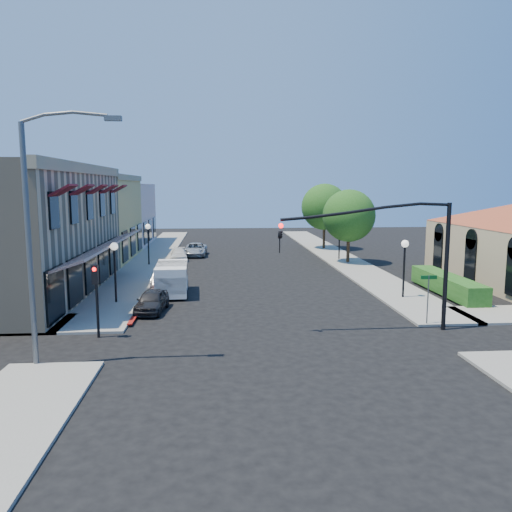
{
  "coord_description": "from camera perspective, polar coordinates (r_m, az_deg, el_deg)",
  "views": [
    {
      "loc": [
        -2.61,
        -20.67,
        6.75
      ],
      "look_at": [
        -0.34,
        8.78,
        2.6
      ],
      "focal_mm": 35.0,
      "sensor_mm": 36.0,
      "label": 1
    }
  ],
  "objects": [
    {
      "name": "parked_car_b",
      "position": [
        34.41,
        -10.34,
        -2.34
      ],
      "size": [
        1.58,
        4.03,
        1.3
      ],
      "primitive_type": "imported",
      "rotation": [
        0.0,
        0.0,
        -0.05
      ],
      "color": "silver",
      "rests_on": "ground"
    },
    {
      "name": "lamppost_right_near",
      "position": [
        31.01,
        16.62,
        0.22
      ],
      "size": [
        0.44,
        0.44,
        3.57
      ],
      "color": "black",
      "rests_on": "ground"
    },
    {
      "name": "sidewalk_left",
      "position": [
        48.53,
        -11.64,
        -0.09
      ],
      "size": [
        3.5,
        50.0,
        0.12
      ],
      "primitive_type": "cube",
      "color": "gray",
      "rests_on": "ground"
    },
    {
      "name": "cobra_streetlight",
      "position": [
        19.84,
        -23.68,
        3.05
      ],
      "size": [
        3.6,
        0.25,
        9.31
      ],
      "color": "#595B5E",
      "rests_on": "ground"
    },
    {
      "name": "sidewalk_right",
      "position": [
        49.46,
        8.91,
        0.13
      ],
      "size": [
        3.5,
        50.0,
        0.12
      ],
      "primitive_type": "cube",
      "color": "gray",
      "rests_on": "ground"
    },
    {
      "name": "lamppost_left_near",
      "position": [
        29.54,
        -15.87,
        -0.12
      ],
      "size": [
        0.44,
        0.44,
        3.57
      ],
      "color": "black",
      "rests_on": "ground"
    },
    {
      "name": "ground",
      "position": [
        21.9,
        2.69,
        -9.96
      ],
      "size": [
        120.0,
        120.0,
        0.0
      ],
      "primitive_type": "plane",
      "color": "black",
      "rests_on": "ground"
    },
    {
      "name": "street_tree_a",
      "position": [
        44.24,
        10.57,
        4.55
      ],
      "size": [
        4.56,
        4.56,
        6.48
      ],
      "color": "#332414",
      "rests_on": "ground"
    },
    {
      "name": "pink_stucco_building",
      "position": [
        60.16,
        -16.83,
        4.56
      ],
      "size": [
        10.0,
        12.0,
        7.0
      ],
      "primitive_type": "cube",
      "color": "beige",
      "rests_on": "ground"
    },
    {
      "name": "signal_mast_arm",
      "position": [
        23.88,
        16.39,
        1.27
      ],
      "size": [
        8.01,
        0.39,
        6.0
      ],
      "color": "black",
      "rests_on": "ground"
    },
    {
      "name": "parked_car_c",
      "position": [
        46.23,
        -8.83,
        0.16
      ],
      "size": [
        1.75,
        3.72,
        1.05
      ],
      "primitive_type": "imported",
      "rotation": [
        0.0,
        0.0,
        0.08
      ],
      "color": "silver",
      "rests_on": "ground"
    },
    {
      "name": "secondary_signal",
      "position": [
        23.15,
        -17.82,
        -3.43
      ],
      "size": [
        0.28,
        0.42,
        3.32
      ],
      "color": "black",
      "rests_on": "ground"
    },
    {
      "name": "street_name_sign",
      "position": [
        25.51,
        19.08,
        -3.87
      ],
      "size": [
        0.8,
        0.06,
        2.5
      ],
      "color": "#595B5E",
      "rests_on": "ground"
    },
    {
      "name": "hedge",
      "position": [
        33.63,
        20.93,
        -4.12
      ],
      "size": [
        1.4,
        8.0,
        1.1
      ],
      "primitive_type": "cube",
      "color": "#1E5117",
      "rests_on": "ground"
    },
    {
      "name": "white_van",
      "position": [
        31.64,
        -9.59,
        -2.38
      ],
      "size": [
        2.07,
        4.42,
        1.93
      ],
      "color": "white",
      "rests_on": "ground"
    },
    {
      "name": "curb_red_strip",
      "position": [
        29.77,
        -12.64,
        -5.31
      ],
      "size": [
        0.25,
        10.0,
        0.06
      ],
      "primitive_type": "cube",
      "color": "maroon",
      "rests_on": "ground"
    },
    {
      "name": "lamppost_right_far",
      "position": [
        46.21,
        9.53,
        2.9
      ],
      "size": [
        0.44,
        0.44,
        3.57
      ],
      "color": "black",
      "rests_on": "ground"
    },
    {
      "name": "yellow_stucco_building",
      "position": [
        48.51,
        -19.87,
        4.04
      ],
      "size": [
        10.0,
        12.0,
        7.6
      ],
      "primitive_type": "cube",
      "color": "tan",
      "rests_on": "ground"
    },
    {
      "name": "parked_car_d",
      "position": [
        48.91,
        -6.95,
        0.74
      ],
      "size": [
        2.24,
        4.57,
        1.25
      ],
      "primitive_type": "imported",
      "rotation": [
        0.0,
        0.0,
        -0.04
      ],
      "color": "#ADAFB2",
      "rests_on": "ground"
    },
    {
      "name": "corner_brick_building",
      "position": [
        34.28,
        -26.42,
        2.57
      ],
      "size": [
        11.77,
        18.2,
        8.1
      ],
      "color": "tan",
      "rests_on": "ground"
    },
    {
      "name": "street_tree_b",
      "position": [
        53.94,
        7.84,
        5.58
      ],
      "size": [
        4.94,
        4.94,
        7.02
      ],
      "color": "#332414",
      "rests_on": "ground"
    },
    {
      "name": "parked_car_a",
      "position": [
        27.61,
        -11.82,
        -5.05
      ],
      "size": [
        1.76,
        3.64,
        1.2
      ],
      "primitive_type": "imported",
      "rotation": [
        0.0,
        0.0,
        -0.1
      ],
      "color": "black",
      "rests_on": "ground"
    },
    {
      "name": "lamppost_left_far",
      "position": [
        43.26,
        -12.23,
        2.49
      ],
      "size": [
        0.44,
        0.44,
        3.57
      ],
      "color": "black",
      "rests_on": "ground"
    }
  ]
}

